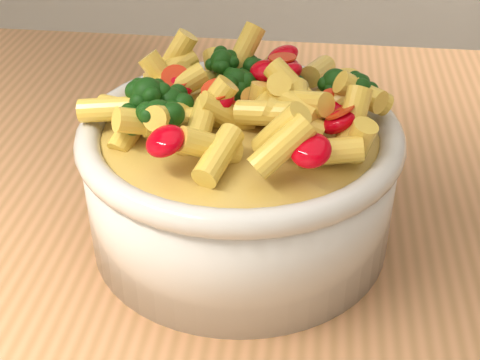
# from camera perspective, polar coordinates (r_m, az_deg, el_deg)

# --- Properties ---
(table) EXTENTS (1.20, 0.80, 0.90)m
(table) POSITION_cam_1_polar(r_m,az_deg,el_deg) (0.62, -0.11, -11.34)
(table) COLOR #B77A4E
(table) RESTS_ON ground
(serving_bowl) EXTENTS (0.24, 0.24, 0.10)m
(serving_bowl) POSITION_cam_1_polar(r_m,az_deg,el_deg) (0.51, 0.00, 0.12)
(serving_bowl) COLOR silver
(serving_bowl) RESTS_ON table
(pasta_salad) EXTENTS (0.19, 0.19, 0.04)m
(pasta_salad) POSITION_cam_1_polar(r_m,az_deg,el_deg) (0.48, 0.00, 6.51)
(pasta_salad) COLOR #FFE450
(pasta_salad) RESTS_ON serving_bowl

